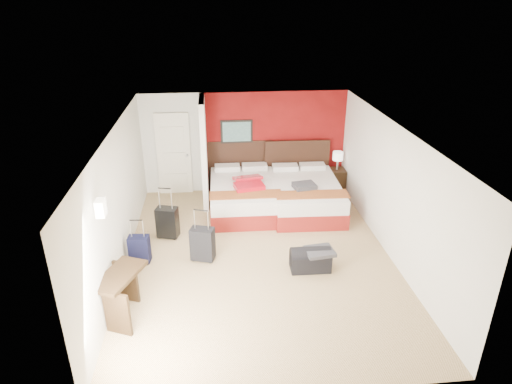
{
  "coord_description": "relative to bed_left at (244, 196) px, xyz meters",
  "views": [
    {
      "loc": [
        -0.79,
        -7.21,
        4.63
      ],
      "look_at": [
        0.03,
        0.8,
        1.0
      ],
      "focal_mm": 31.09,
      "sensor_mm": 36.0,
      "label": 1
    }
  ],
  "objects": [
    {
      "name": "nightstand",
      "position": [
        2.4,
        0.78,
        -0.03
      ],
      "size": [
        0.44,
        0.44,
        0.59
      ],
      "primitive_type": "cube",
      "rotation": [
        0.0,
        0.0,
        -0.05
      ],
      "color": "black",
      "rests_on": "ground"
    },
    {
      "name": "room_walls",
      "position": [
        -1.28,
        -0.66,
        0.93
      ],
      "size": [
        5.02,
        6.52,
        2.5
      ],
      "color": "silver",
      "rests_on": "ground"
    },
    {
      "name": "entry_door",
      "position": [
        -1.63,
        1.12,
        0.7
      ],
      "size": [
        0.82,
        0.06,
        2.05
      ],
      "primitive_type": "cube",
      "color": "silver",
      "rests_on": "ground"
    },
    {
      "name": "suitcase_black",
      "position": [
        -1.65,
        -1.15,
        -0.01
      ],
      "size": [
        0.48,
        0.36,
        0.64
      ],
      "primitive_type": "cube",
      "rotation": [
        0.0,
        0.0,
        -0.26
      ],
      "color": "black",
      "rests_on": "ground"
    },
    {
      "name": "jacket_draped",
      "position": [
        1.16,
        -2.65,
        0.07
      ],
      "size": [
        0.55,
        0.48,
        0.07
      ],
      "primitive_type": "cube",
      "rotation": [
        0.0,
        0.0,
        0.12
      ],
      "color": "#37373C",
      "rests_on": "duffel_bag"
    },
    {
      "name": "partition_wall",
      "position": [
        -0.88,
        0.53,
        0.92
      ],
      "size": [
        0.12,
        1.2,
        2.5
      ],
      "primitive_type": "cube",
      "color": "silver",
      "rests_on": "ground"
    },
    {
      "name": "ground",
      "position": [
        0.12,
        -2.08,
        -0.33
      ],
      "size": [
        6.5,
        6.5,
        0.0
      ],
      "primitive_type": "plane",
      "color": "tan",
      "rests_on": "ground"
    },
    {
      "name": "duffel_bag",
      "position": [
        1.01,
        -2.6,
        -0.15
      ],
      "size": [
        0.73,
        0.4,
        0.37
      ],
      "primitive_type": "cube",
      "rotation": [
        0.0,
        0.0,
        -0.02
      ],
      "color": "black",
      "rests_on": "ground"
    },
    {
      "name": "suitcase_navy",
      "position": [
        -2.1,
        -2.06,
        -0.07
      ],
      "size": [
        0.39,
        0.26,
        0.52
      ],
      "primitive_type": "cube",
      "rotation": [
        0.0,
        0.0,
        -0.09
      ],
      "color": "black",
      "rests_on": "ground"
    },
    {
      "name": "jacket_bundle",
      "position": [
        1.32,
        -0.45,
        0.39
      ],
      "size": [
        0.53,
        0.46,
        0.11
      ],
      "primitive_type": "cube",
      "rotation": [
        0.0,
        0.0,
        0.17
      ],
      "color": "#3D3D42",
      "rests_on": "bed_right"
    },
    {
      "name": "suitcase_charcoal",
      "position": [
        -0.93,
        -2.08,
        -0.01
      ],
      "size": [
        0.49,
        0.38,
        0.63
      ],
      "primitive_type": "cube",
      "rotation": [
        0.0,
        0.0,
        -0.3
      ],
      "color": "black",
      "rests_on": "ground"
    },
    {
      "name": "bed_left",
      "position": [
        0.0,
        0.0,
        0.0
      ],
      "size": [
        1.57,
        2.21,
        0.66
      ],
      "primitive_type": "cube",
      "rotation": [
        0.0,
        0.0,
        -0.02
      ],
      "color": "silver",
      "rests_on": "ground"
    },
    {
      "name": "table_lamp",
      "position": [
        2.4,
        0.78,
        0.49
      ],
      "size": [
        0.26,
        0.26,
        0.46
      ],
      "primitive_type": "cylinder",
      "rotation": [
        0.0,
        0.0,
        -0.01
      ],
      "color": "silver",
      "rests_on": "nightstand"
    },
    {
      "name": "red_accent_panel",
      "position": [
        0.87,
        1.15,
        0.92
      ],
      "size": [
        3.5,
        0.04,
        2.5
      ],
      "primitive_type": "cube",
      "color": "maroon",
      "rests_on": "ground"
    },
    {
      "name": "bed_right",
      "position": [
        1.42,
        -0.15,
        0.0
      ],
      "size": [
        1.63,
        2.26,
        0.66
      ],
      "primitive_type": "cube",
      "rotation": [
        0.0,
        0.0,
        -0.04
      ],
      "color": "silver",
      "rests_on": "ground"
    },
    {
      "name": "red_suitcase_open",
      "position": [
        0.1,
        -0.1,
        0.38
      ],
      "size": [
        0.79,
        0.98,
        0.11
      ],
      "primitive_type": "cube",
      "rotation": [
        0.0,
        0.0,
        0.18
      ],
      "color": "#B20F1D",
      "rests_on": "bed_left"
    },
    {
      "name": "desk",
      "position": [
        -2.16,
        -3.56,
        0.06
      ],
      "size": [
        0.79,
        1.04,
        0.78
      ],
      "primitive_type": "cube",
      "rotation": [
        0.0,
        0.0,
        -0.4
      ],
      "color": "black",
      "rests_on": "ground"
    }
  ]
}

